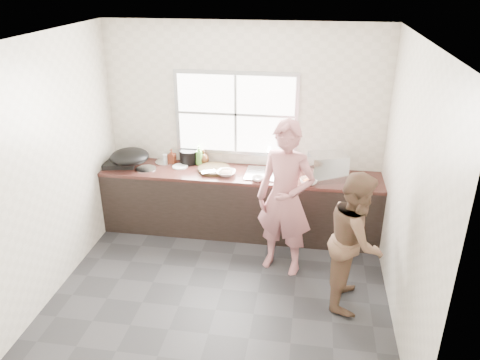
% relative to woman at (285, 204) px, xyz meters
% --- Properties ---
extents(floor, '(3.60, 3.20, 0.01)m').
position_rel_woman_xyz_m(floor, '(-0.63, -0.53, -0.85)').
color(floor, '#252527').
rests_on(floor, ground).
extents(ceiling, '(3.60, 3.20, 0.01)m').
position_rel_woman_xyz_m(ceiling, '(-0.63, -0.53, 1.86)').
color(ceiling, silver).
rests_on(ceiling, wall_back).
extents(wall_back, '(3.60, 0.01, 2.70)m').
position_rel_woman_xyz_m(wall_back, '(-0.63, 1.07, 0.50)').
color(wall_back, beige).
rests_on(wall_back, ground).
extents(wall_left, '(0.01, 3.20, 2.70)m').
position_rel_woman_xyz_m(wall_left, '(-2.44, -0.53, 0.50)').
color(wall_left, beige).
rests_on(wall_left, ground).
extents(wall_right, '(0.01, 3.20, 2.70)m').
position_rel_woman_xyz_m(wall_right, '(1.17, -0.53, 0.50)').
color(wall_right, beige).
rests_on(wall_right, ground).
extents(wall_front, '(3.60, 0.01, 2.70)m').
position_rel_woman_xyz_m(wall_front, '(-0.63, -2.14, 0.50)').
color(wall_front, beige).
rests_on(wall_front, ground).
extents(cabinet, '(3.60, 0.62, 0.82)m').
position_rel_woman_xyz_m(cabinet, '(-0.63, 0.76, -0.44)').
color(cabinet, black).
rests_on(cabinet, floor).
extents(countertop, '(3.60, 0.64, 0.04)m').
position_rel_woman_xyz_m(countertop, '(-0.63, 0.76, -0.01)').
color(countertop, '#361B16').
rests_on(countertop, cabinet).
extents(sink, '(0.55, 0.45, 0.02)m').
position_rel_woman_xyz_m(sink, '(-0.28, 0.76, 0.02)').
color(sink, silver).
rests_on(sink, countertop).
extents(faucet, '(0.02, 0.02, 0.30)m').
position_rel_woman_xyz_m(faucet, '(-0.28, 0.96, 0.16)').
color(faucet, silver).
rests_on(faucet, countertop).
extents(window_frame, '(1.60, 0.05, 1.10)m').
position_rel_woman_xyz_m(window_frame, '(-0.73, 1.06, 0.70)').
color(window_frame, '#9EA0A5').
rests_on(window_frame, wall_back).
extents(window_glazing, '(1.50, 0.01, 1.00)m').
position_rel_woman_xyz_m(window_glazing, '(-0.73, 1.03, 0.70)').
color(window_glazing, white).
rests_on(window_glazing, window_frame).
extents(woman, '(0.71, 0.57, 1.69)m').
position_rel_woman_xyz_m(woman, '(0.00, 0.00, 0.00)').
color(woman, '#B16A6D').
rests_on(woman, floor).
extents(person_side, '(0.64, 0.78, 1.48)m').
position_rel_woman_xyz_m(person_side, '(0.75, -0.48, -0.11)').
color(person_side, brown).
rests_on(person_side, floor).
extents(cutting_board, '(0.48, 0.48, 0.04)m').
position_rel_woman_xyz_m(cutting_board, '(-0.98, 0.77, 0.03)').
color(cutting_board, black).
rests_on(cutting_board, countertop).
extents(cleaver, '(0.22, 0.18, 0.01)m').
position_rel_woman_xyz_m(cleaver, '(-1.02, 0.64, 0.06)').
color(cleaver, '#B0B3B7').
rests_on(cleaver, cutting_board).
extents(bowl_mince, '(0.24, 0.24, 0.06)m').
position_rel_woman_xyz_m(bowl_mince, '(-0.79, 0.65, 0.04)').
color(bowl_mince, silver).
rests_on(bowl_mince, countertop).
extents(bowl_crabs, '(0.22, 0.22, 0.05)m').
position_rel_woman_xyz_m(bowl_crabs, '(0.25, 0.55, 0.04)').
color(bowl_crabs, white).
rests_on(bowl_crabs, countertop).
extents(bowl_held, '(0.20, 0.20, 0.06)m').
position_rel_woman_xyz_m(bowl_held, '(-0.38, 0.55, 0.04)').
color(bowl_held, silver).
rests_on(bowl_held, countertop).
extents(black_pot, '(0.31, 0.31, 0.18)m').
position_rel_woman_xyz_m(black_pot, '(-1.36, 0.99, 0.10)').
color(black_pot, black).
rests_on(black_pot, countertop).
extents(plate_food, '(0.26, 0.26, 0.02)m').
position_rel_woman_xyz_m(plate_food, '(-1.44, 0.82, 0.02)').
color(plate_food, silver).
rests_on(plate_food, countertop).
extents(bottle_green, '(0.11, 0.11, 0.27)m').
position_rel_woman_xyz_m(bottle_green, '(-1.21, 0.94, 0.15)').
color(bottle_green, '#4C922F').
rests_on(bottle_green, countertop).
extents(bottle_brown_tall, '(0.10, 0.10, 0.18)m').
position_rel_woman_xyz_m(bottle_brown_tall, '(-1.59, 0.94, 0.10)').
color(bottle_brown_tall, '#502214').
rests_on(bottle_brown_tall, countertop).
extents(bottle_brown_short, '(0.17, 0.17, 0.18)m').
position_rel_woman_xyz_m(bottle_brown_short, '(-1.17, 0.99, 0.11)').
color(bottle_brown_short, '#3F230F').
rests_on(bottle_brown_short, countertop).
extents(glass_jar, '(0.08, 0.08, 0.10)m').
position_rel_woman_xyz_m(glass_jar, '(-1.69, 0.99, 0.06)').
color(glass_jar, white).
rests_on(glass_jar, countertop).
extents(burner, '(0.47, 0.47, 0.06)m').
position_rel_woman_xyz_m(burner, '(-2.26, 0.79, 0.04)').
color(burner, black).
rests_on(burner, countertop).
extents(wok, '(0.55, 0.55, 0.19)m').
position_rel_woman_xyz_m(wok, '(-2.08, 0.70, 0.17)').
color(wok, black).
rests_on(wok, burner).
extents(dish_rack, '(0.51, 0.42, 0.33)m').
position_rel_woman_xyz_m(dish_rack, '(0.47, 0.72, 0.18)').
color(dish_rack, silver).
rests_on(dish_rack, countertop).
extents(pot_lid_left, '(0.33, 0.33, 0.01)m').
position_rel_woman_xyz_m(pot_lid_left, '(-1.86, 0.68, 0.02)').
color(pot_lid_left, silver).
rests_on(pot_lid_left, countertop).
extents(pot_lid_right, '(0.29, 0.29, 0.01)m').
position_rel_woman_xyz_m(pot_lid_right, '(-1.69, 0.95, 0.02)').
color(pot_lid_right, silver).
rests_on(pot_lid_right, countertop).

